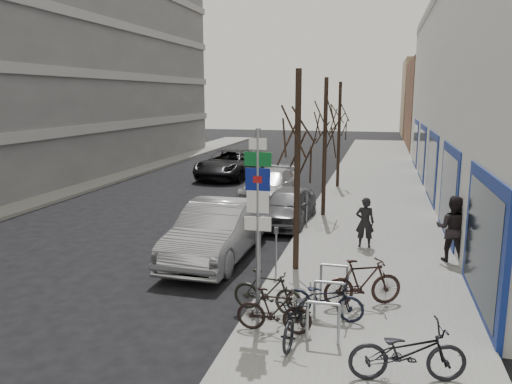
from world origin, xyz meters
The scene contains 25 objects.
ground centered at (0.00, 0.00, 0.00)m, with size 120.00×120.00×0.00m, color black.
sidewalk_east centered at (4.50, 10.00, 0.07)m, with size 5.00×70.00×0.15m, color slate.
sidewalk_west centered at (-11.00, 10.00, 0.07)m, with size 3.00×70.00×0.15m, color slate.
brick_building_far centered at (13.00, 40.00, 4.00)m, with size 12.00×14.00×8.00m, color brown.
tan_building_far centered at (13.50, 55.00, 4.50)m, with size 13.00×12.00×9.00m, color #937A5B.
highway_sign_pole centered at (2.40, -0.01, 2.46)m, with size 0.55×0.10×4.20m.
bike_rack centered at (3.80, 0.60, 0.66)m, with size 0.66×2.26×0.83m.
tree_near centered at (2.60, 3.50, 4.10)m, with size 1.80×1.80×5.50m.
tree_mid centered at (2.60, 10.00, 4.10)m, with size 1.80×1.80×5.50m.
tree_far centered at (2.60, 16.50, 4.10)m, with size 1.80×1.80×5.50m.
meter_front centered at (2.15, 3.00, 0.92)m, with size 0.10×0.08×1.27m.
meter_mid centered at (2.15, 8.50, 0.92)m, with size 0.10×0.08×1.27m.
meter_back centered at (2.15, 14.00, 0.92)m, with size 0.10×0.08×1.27m.
bike_near_left centered at (3.30, -0.47, 0.70)m, with size 0.54×1.79×1.09m, color black.
bike_near_right centered at (2.80, -0.31, 0.62)m, with size 0.46×1.55×0.94m, color black.
bike_mid_curb centered at (3.70, 0.58, 0.67)m, with size 0.52×1.71×1.04m, color black.
bike_mid_inner centered at (2.47, 0.57, 0.64)m, with size 0.48×1.61×0.98m, color black.
bike_far_curb centered at (5.30, -1.45, 0.75)m, with size 0.59×1.95×1.19m, color black.
bike_far_inner centered at (4.47, 1.42, 0.71)m, with size 0.55×1.85×1.12m, color black.
parked_car_front centered at (0.10, 4.19, 0.86)m, with size 1.81×5.20×1.71m, color #ACACB1.
parked_car_mid centered at (1.40, 8.74, 0.71)m, with size 1.67×4.16×1.42m, color #515055.
parked_car_back centered at (-0.18, 12.81, 0.71)m, with size 2.00×4.92×1.43m, color #B3B4B9.
lane_car centered at (-3.94, 18.68, 0.82)m, with size 2.73×5.93×1.65m, color black.
pedestrian_near centered at (4.35, 6.00, 0.94)m, with size 0.58×0.38×1.59m, color black.
pedestrian_far centered at (6.80, 5.23, 1.12)m, with size 0.71×0.48×1.93m, color black.
Camera 1 is at (4.72, -9.41, 4.83)m, focal length 35.00 mm.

